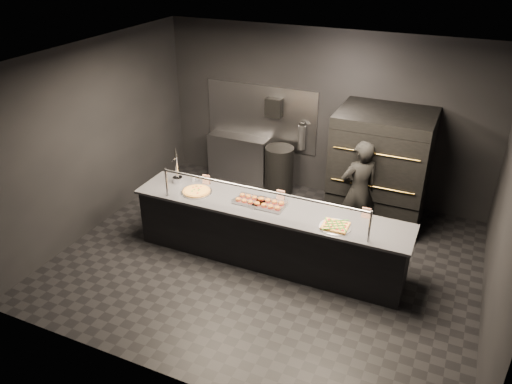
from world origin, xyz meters
TOP-DOWN VIEW (x-y plane):
  - room at (-0.02, 0.05)m, footprint 6.04×6.00m
  - service_counter at (0.00, -0.00)m, footprint 4.10×0.78m
  - pizza_oven at (1.20, 1.90)m, footprint 1.50×1.23m
  - prep_shelf at (-1.60, 2.32)m, footprint 1.20×0.35m
  - towel_dispenser at (-0.90, 2.39)m, footprint 0.30×0.20m
  - fire_extinguisher at (-0.35, 2.40)m, footprint 0.14×0.14m
  - beer_tap at (-1.60, 0.14)m, footprint 0.15×0.22m
  - round_pizza at (-1.17, -0.03)m, footprint 0.48×0.48m
  - slider_tray_a at (-0.32, 0.03)m, footprint 0.50×0.42m
  - slider_tray_b at (-0.00, 0.03)m, footprint 0.46×0.34m
  - square_pizza at (1.03, -0.14)m, footprint 0.43×0.43m
  - condiment_jar at (-1.37, 0.28)m, footprint 0.13×0.05m
  - tent_cards at (0.08, 0.28)m, footprint 2.62×0.04m
  - trash_bin at (-0.68, 2.14)m, footprint 0.53×0.53m
  - worker at (1.03, 1.14)m, footprint 0.73×0.70m

SIDE VIEW (x-z plane):
  - trash_bin at x=-0.68m, z-range 0.00..0.89m
  - prep_shelf at x=-1.60m, z-range 0.00..0.90m
  - service_counter at x=0.00m, z-range -0.22..1.15m
  - worker at x=1.03m, z-range 0.00..1.68m
  - round_pizza at x=-1.17m, z-range 0.92..0.95m
  - square_pizza at x=1.03m, z-range 0.92..0.96m
  - slider_tray_a at x=-0.32m, z-range 0.91..0.98m
  - slider_tray_b at x=0.00m, z-range 0.91..0.98m
  - condiment_jar at x=-1.37m, z-range 0.92..1.01m
  - pizza_oven at x=1.20m, z-range 0.01..1.92m
  - tent_cards at x=0.08m, z-range 0.92..1.07m
  - fire_extinguisher at x=-0.35m, z-range 0.81..1.31m
  - beer_tap at x=-1.60m, z-range 0.79..1.38m
  - room at x=-0.02m, z-range 0.00..3.00m
  - towel_dispenser at x=-0.90m, z-range 1.38..1.73m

